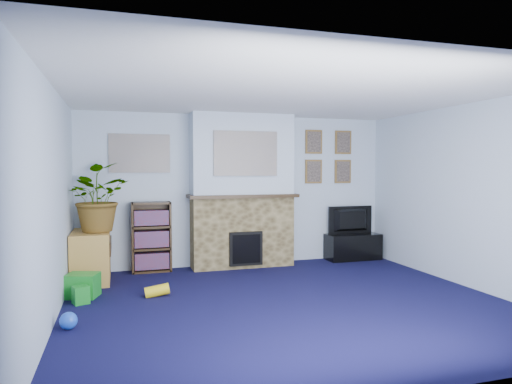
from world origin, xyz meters
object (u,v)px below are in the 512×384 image
object	(u,v)px
television	(353,220)
bookshelf	(151,238)
sideboard	(91,256)
tv_stand	(353,246)

from	to	relation	value
television	bookshelf	world-z (taller)	bookshelf
sideboard	bookshelf	bearing A→B (deg)	23.97
television	bookshelf	size ratio (longest dim) A/B	0.78
tv_stand	television	bearing A→B (deg)	90.00
bookshelf	sideboard	size ratio (longest dim) A/B	1.18
tv_stand	television	distance (m)	0.45
tv_stand	sideboard	bearing A→B (deg)	-175.96
tv_stand	sideboard	xyz separation A→B (m)	(-4.19, -0.30, 0.12)
television	tv_stand	bearing A→B (deg)	89.38
television	sideboard	size ratio (longest dim) A/B	0.92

